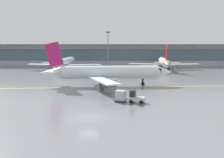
# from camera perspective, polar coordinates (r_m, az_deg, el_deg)

# --- Properties ---
(ground_plane) EXTENTS (400.00, 400.00, 0.00)m
(ground_plane) POSITION_cam_1_polar(r_m,az_deg,el_deg) (37.74, -4.89, -7.84)
(ground_plane) COLOR slate
(taxiway_centreline_stripe) EXTENTS (109.61, 9.93, 0.01)m
(taxiway_centreline_stripe) POSITION_cam_1_polar(r_m,az_deg,el_deg) (62.46, -0.52, -1.71)
(taxiway_centreline_stripe) COLOR yellow
(taxiway_centreline_stripe) RESTS_ON ground_plane
(terminal_concourse) EXTENTS (195.70, 11.00, 9.60)m
(terminal_concourse) POSITION_cam_1_polar(r_m,az_deg,el_deg) (123.43, -0.97, 5.09)
(terminal_concourse) COLOR #B2B7BC
(terminal_concourse) RESTS_ON ground_plane
(gate_airplane_1) EXTENTS (27.61, 29.77, 9.86)m
(gate_airplane_1) POSITION_cam_1_polar(r_m,az_deg,el_deg) (102.38, -9.84, 3.41)
(gate_airplane_1) COLOR silver
(gate_airplane_1) RESTS_ON ground_plane
(gate_airplane_2) EXTENTS (26.81, 28.92, 9.57)m
(gate_airplane_2) POSITION_cam_1_polar(r_m,az_deg,el_deg) (106.40, 10.63, 3.49)
(gate_airplane_2) COLOR silver
(gate_airplane_2) RESTS_ON ground_plane
(taxiing_regional_jet) EXTENTS (31.23, 28.92, 10.34)m
(taxiing_regional_jet) POSITION_cam_1_polar(r_m,az_deg,el_deg) (64.01, -0.84, 1.30)
(taxiing_regional_jet) COLOR white
(taxiing_regional_jet) RESTS_ON ground_plane
(baggage_tug) EXTENTS (2.90, 2.24, 2.10)m
(baggage_tug) POSITION_cam_1_polar(r_m,az_deg,el_deg) (46.28, 4.97, -3.85)
(baggage_tug) COLOR silver
(baggage_tug) RESTS_ON ground_plane
(cargo_dolly_lead) EXTENTS (2.49, 2.16, 1.94)m
(cargo_dolly_lead) POSITION_cam_1_polar(r_m,az_deg,el_deg) (46.92, 1.81, -3.47)
(cargo_dolly_lead) COLOR #595B60
(cargo_dolly_lead) RESTS_ON ground_plane
(apron_light_mast_1) EXTENTS (1.80, 0.36, 14.73)m
(apron_light_mast_1) POSITION_cam_1_polar(r_m,az_deg,el_deg) (114.47, -0.84, 6.48)
(apron_light_mast_1) COLOR gray
(apron_light_mast_1) RESTS_ON ground_plane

